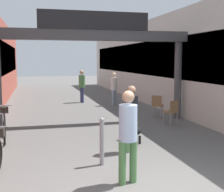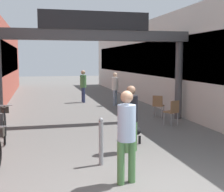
# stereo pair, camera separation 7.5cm
# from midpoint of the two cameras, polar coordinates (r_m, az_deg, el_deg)

# --- Properties ---
(storefront_right) EXTENTS (3.00, 26.00, 4.35)m
(storefront_right) POSITION_cam_midpoint_polar(r_m,az_deg,el_deg) (17.33, 10.48, 6.07)
(storefront_right) COLOR beige
(storefront_right) RESTS_ON ground_plane
(arcade_sign_gateway) EXTENTS (7.40, 0.47, 4.02)m
(arcade_sign_gateway) POSITION_cam_midpoint_polar(r_m,az_deg,el_deg) (11.40, -3.54, 9.31)
(arcade_sign_gateway) COLOR #4C4C4F
(arcade_sign_gateway) RESTS_ON ground_plane
(pedestrian_with_dog) EXTENTS (0.45, 0.45, 1.68)m
(pedestrian_with_dog) POSITION_cam_midpoint_polar(r_m,az_deg,el_deg) (7.83, 3.27, -3.35)
(pedestrian_with_dog) COLOR #4C7F47
(pedestrian_with_dog) RESTS_ON ground_plane
(pedestrian_companion) EXTENTS (0.42, 0.42, 1.76)m
(pedestrian_companion) POSITION_cam_midpoint_polar(r_m,az_deg,el_deg) (5.81, 2.57, -6.36)
(pedestrian_companion) COLOR #4C7F47
(pedestrian_companion) RESTS_ON ground_plane
(pedestrian_carrying_crate) EXTENTS (0.37, 0.39, 1.75)m
(pedestrian_carrying_crate) POSITION_cam_midpoint_polar(r_m,az_deg,el_deg) (16.98, -5.65, 2.20)
(pedestrian_carrying_crate) COLOR navy
(pedestrian_carrying_crate) RESTS_ON ground_plane
(pedestrian_elderly_walking) EXTENTS (0.47, 0.47, 1.68)m
(pedestrian_elderly_walking) POSITION_cam_midpoint_polar(r_m,az_deg,el_deg) (15.83, 0.21, 1.72)
(pedestrian_elderly_walking) COLOR #8C9EB2
(pedestrian_elderly_walking) RESTS_ON ground_plane
(dog_on_leash) EXTENTS (0.37, 0.81, 0.58)m
(dog_on_leash) POSITION_cam_midpoint_polar(r_m,az_deg,el_deg) (8.89, 3.59, -6.04)
(dog_on_leash) COLOR black
(dog_on_leash) RESTS_ON ground_plane
(bicycle_black_third) EXTENTS (0.46, 1.69, 0.98)m
(bicycle_black_third) POSITION_cam_midpoint_polar(r_m,az_deg,el_deg) (9.64, -19.28, -4.99)
(bicycle_black_third) COLOR black
(bicycle_black_third) RESTS_ON ground_plane
(bollard_post_metal) EXTENTS (0.10, 0.10, 1.06)m
(bollard_post_metal) POSITION_cam_midpoint_polar(r_m,az_deg,el_deg) (6.93, -2.18, -8.23)
(bollard_post_metal) COLOR gray
(bollard_post_metal) RESTS_ON ground_plane
(cafe_chair_wood_nearer) EXTENTS (0.53, 0.53, 0.89)m
(cafe_chair_wood_nearer) POSITION_cam_midpoint_polar(r_m,az_deg,el_deg) (11.24, 10.73, -2.57)
(cafe_chair_wood_nearer) COLOR gray
(cafe_chair_wood_nearer) RESTS_ON ground_plane
(cafe_chair_wood_farther) EXTENTS (0.56, 0.56, 0.89)m
(cafe_chair_wood_farther) POSITION_cam_midpoint_polar(r_m,az_deg,el_deg) (12.69, 8.11, -1.47)
(cafe_chair_wood_farther) COLOR gray
(cafe_chair_wood_farther) RESTS_ON ground_plane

